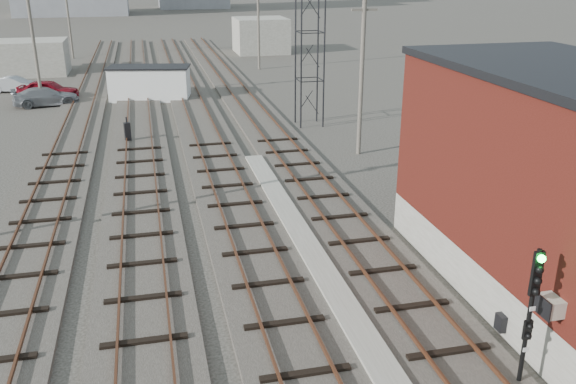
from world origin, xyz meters
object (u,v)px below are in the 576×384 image
object	(u,v)px
switch_stand	(127,132)
site_trailer	(150,83)
signal_mast	(531,310)
car_silver	(15,84)
car_grey	(46,97)
car_red	(48,90)

from	to	relation	value
switch_stand	site_trailer	world-z (taller)	site_trailer
signal_mast	car_silver	bearing A→B (deg)	113.86
switch_stand	car_grey	bearing A→B (deg)	105.37
site_trailer	car_red	xyz separation A→B (m)	(-7.79, 1.77, -0.54)
signal_mast	switch_stand	world-z (taller)	signal_mast
signal_mast	car_silver	world-z (taller)	signal_mast
car_red	car_silver	size ratio (longest dim) A/B	1.18
site_trailer	car_red	world-z (taller)	site_trailer
signal_mast	car_grey	bearing A→B (deg)	113.18
signal_mast	car_grey	size ratio (longest dim) A/B	0.82
signal_mast	site_trailer	xyz separation A→B (m)	(-8.23, 37.58, -0.93)
signal_mast	site_trailer	size ratio (longest dim) A/B	0.59
signal_mast	car_red	bearing A→B (deg)	112.15
switch_stand	car_grey	size ratio (longest dim) A/B	0.32
switch_stand	car_red	size ratio (longest dim) A/B	0.33
site_trailer	car_silver	world-z (taller)	site_trailer
site_trailer	car_silver	size ratio (longest dim) A/B	1.70
switch_stand	car_silver	world-z (taller)	switch_stand
site_trailer	car_grey	xyz separation A→B (m)	(-7.69, -0.40, -0.63)
switch_stand	site_trailer	bearing A→B (deg)	71.00
signal_mast	switch_stand	distance (m)	27.11
car_red	switch_stand	bearing A→B (deg)	-143.52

